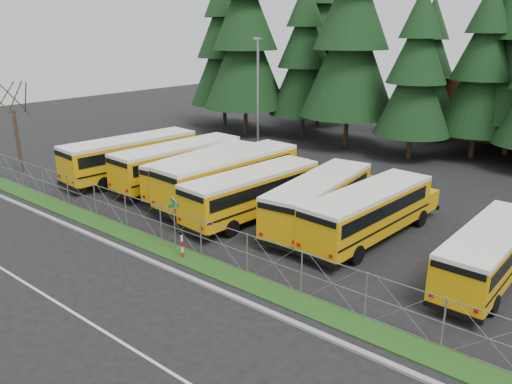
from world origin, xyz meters
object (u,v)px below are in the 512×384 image
bus_east (491,254)px  bus_5 (322,201)px  bus_0 (136,158)px  street_sign (174,213)px  bus_1 (183,165)px  striped_bollard (182,247)px  bus_2 (210,173)px  bus_3 (234,178)px  bus_6 (372,214)px  bus_4 (257,194)px  light_standard (258,95)px

bus_east → bus_5: bearing=175.0°
bus_0 → street_sign: (12.04, -7.01, 0.46)m
bus_1 → striped_bollard: (8.91, -8.41, -0.93)m
bus_2 → bus_3: size_ratio=0.91×
bus_6 → striped_bollard: bearing=-122.8°
bus_4 → striped_bollard: (0.74, -6.76, -0.84)m
bus_5 → light_standard: (-12.69, 9.87, 4.06)m
street_sign → bus_2: bearing=122.8°
bus_1 → bus_3: 5.22m
bus_2 → bus_east: size_ratio=1.13×
bus_6 → bus_2: bearing=-176.0°
bus_2 → street_sign: (5.01, -7.77, 0.58)m
bus_east → striped_bollard: (-12.39, -7.08, -0.69)m
bus_1 → bus_6: 15.01m
bus_0 → bus_4: size_ratio=1.10×
bus_1 → bus_2: 3.00m
bus_1 → bus_5: (11.87, -0.29, -0.09)m
bus_0 → street_sign: bus_0 is taller
bus_1 → striped_bollard: size_ratio=9.71×
street_sign → light_standard: bearing=116.6°
bus_0 → bus_3: 9.27m
street_sign → striped_bollard: 1.74m
bus_2 → bus_4: bus_2 is taller
bus_5 → striped_bollard: 8.68m
bus_6 → bus_east: (6.29, -0.98, -0.14)m
bus_1 → striped_bollard: bus_1 is taller
bus_2 → light_standard: light_standard is taller
bus_east → street_sign: (-13.30, -6.71, 0.74)m
bus_5 → bus_east: size_ratio=1.11×
light_standard → bus_2: bearing=-68.9°
bus_6 → bus_0: bearing=-173.6°
bus_5 → bus_east: (9.43, -1.03, -0.15)m
bus_4 → light_standard: 14.95m
bus_1 → bus_3: size_ratio=0.96×
bus_0 → bus_6: (19.04, 0.67, -0.14)m
bus_6 → street_sign: bus_6 is taller
bus_0 → bus_3: (9.24, 0.66, 0.02)m
bus_0 → light_standard: 11.76m
street_sign → bus_4: bearing=88.5°
bus_1 → light_standard: (-0.82, 9.58, 3.97)m
bus_3 → striped_bollard: size_ratio=10.16×
bus_0 → bus_4: bearing=2.8°
bus_2 → street_sign: bus_2 is taller
bus_4 → striped_bollard: 6.85m
bus_1 → bus_6: (15.01, -0.35, -0.10)m
bus_5 → bus_east: bearing=-12.7°
bus_4 → light_standard: light_standard is taller
bus_1 → bus_east: size_ratio=1.18×
street_sign → striped_bollard: size_ratio=2.34×
bus_2 → street_sign: 9.26m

